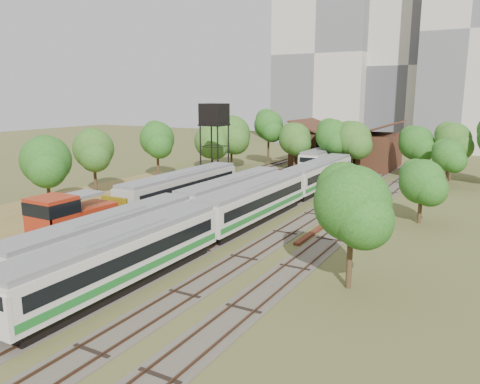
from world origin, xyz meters
The scene contains 17 objects.
ground centered at (0.00, 0.00, 0.00)m, with size 240.00×240.00×0.00m, color #475123.
dry_grass_patch centered at (-18.00, 8.00, 0.02)m, with size 14.00×60.00×0.04m, color brown.
tracks centered at (-0.67, 25.00, 0.04)m, with size 24.60×80.00×0.19m.
railcar_red_set centered at (-2.00, 13.65, 1.81)m, with size 2.77×34.58×3.43m.
railcar_green_set centered at (2.00, 19.66, 1.91)m, with size 2.93×52.08×3.62m.
railcar_rear centered at (-2.00, 51.40, 1.96)m, with size 3.00×16.08×3.71m.
shunter_locomotive centered at (-8.00, 6.99, 1.97)m, with size 3.08×8.13×4.03m.
old_grey_coach centered at (-8.00, 21.97, 1.93)m, with size 2.86×18.00×3.53m.
water_tower centered at (-11.00, 33.28, 8.93)m, with size 3.06×3.06×10.60m.
rail_pile_far centered at (8.20, 18.83, 0.12)m, with size 0.48×7.68×0.25m, color #5B291A.
maintenance_shed centered at (-1.00, 57.98, 2.91)m, with size 16.45×11.55×7.58m.
tree_band_left centered at (-19.24, 20.33, 5.30)m, with size 7.96×58.43×8.10m.
tree_band_far centered at (1.00, 49.55, 5.67)m, with size 43.90×10.73×9.29m.
tree_band_right centered at (15.00, 24.88, 4.56)m, with size 5.85×41.72×7.64m.
tower_left centered at (-18.00, 95.00, 21.00)m, with size 22.00×16.00×42.00m, color beige.
tower_centre centered at (2.00, 100.00, 18.00)m, with size 20.00×18.00×36.00m, color beige.
tower_right centered at (14.00, 92.00, 24.00)m, with size 18.00×16.00×48.00m, color beige.
Camera 1 is at (21.63, -17.81, 11.66)m, focal length 35.00 mm.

